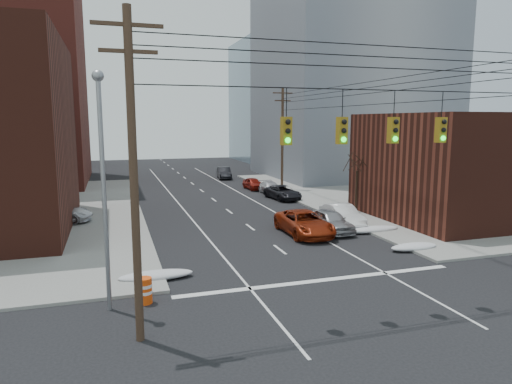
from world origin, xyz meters
TOP-DOWN VIEW (x-y plane):
  - ground at (0.00, 0.00)m, footprint 160.00×160.00m
  - sidewalk_ne at (27.00, 27.00)m, footprint 40.00×40.00m
  - building_brick_far at (-26.00, 74.00)m, footprint 22.00×18.00m
  - building_office at (22.00, 44.00)m, footprint 22.00×20.00m
  - building_glass at (24.00, 70.00)m, footprint 20.00×18.00m
  - building_storefront at (18.00, 16.00)m, footprint 16.00×12.00m
  - utility_pole_left at (-8.50, 3.00)m, footprint 2.20×0.28m
  - utility_pole_far at (8.50, 34.00)m, footprint 2.20×0.28m
  - traffic_signals at (0.10, 2.97)m, footprint 17.00×0.42m
  - street_light at (-9.50, 6.00)m, footprint 0.44×0.44m
  - bare_tree at (9.59, 20.00)m, footprint 2.09×2.20m
  - snow_nw at (-7.40, 9.00)m, footprint 3.50×1.08m
  - snow_ne at (7.40, 9.50)m, footprint 3.00×1.08m
  - snow_east_far at (7.40, 14.00)m, footprint 4.00×1.08m
  - red_pickup at (2.81, 14.90)m, footprint 2.64×5.64m
  - parked_car_a at (4.80, 15.09)m, footprint 2.02×4.53m
  - parked_car_b at (6.40, 16.38)m, footprint 1.79×4.72m
  - parked_car_c at (6.40, 28.28)m, footprint 2.74×4.98m
  - parked_car_d at (6.40, 31.74)m, footprint 1.79×4.26m
  - parked_car_e at (5.60, 35.23)m, footprint 1.73×3.86m
  - parked_car_f at (4.80, 45.55)m, footprint 2.12×4.68m
  - lot_car_a at (-15.49, 25.63)m, footprint 5.05×3.01m
  - lot_car_b at (-13.13, 23.00)m, footprint 5.29×3.19m
  - construction_barrel at (-8.11, 6.25)m, footprint 0.79×0.79m

SIDE VIEW (x-z plane):
  - ground at x=0.00m, z-range 0.00..0.00m
  - sidewalk_ne at x=27.00m, z-range 0.00..0.15m
  - snow_nw at x=-7.40m, z-range 0.00..0.42m
  - snow_ne at x=7.40m, z-range 0.00..0.42m
  - snow_east_far at x=7.40m, z-range 0.00..0.42m
  - construction_barrel at x=-8.11m, z-range 0.02..1.10m
  - parked_car_d at x=6.40m, z-range 0.00..1.23m
  - parked_car_e at x=5.60m, z-range 0.00..1.29m
  - parked_car_c at x=6.40m, z-range 0.00..1.32m
  - parked_car_f at x=4.80m, z-range 0.00..1.49m
  - parked_car_a at x=4.80m, z-range 0.00..1.51m
  - parked_car_b at x=6.40m, z-range 0.00..1.54m
  - red_pickup at x=2.81m, z-range 0.00..1.56m
  - lot_car_b at x=-13.13m, z-range 0.15..1.52m
  - lot_car_a at x=-15.49m, z-range 0.15..1.72m
  - bare_tree at x=9.59m, z-range -0.15..4.79m
  - building_storefront at x=18.00m, z-range 0.00..8.00m
  - street_light at x=-9.50m, z-range 0.88..10.20m
  - utility_pole_left at x=-8.50m, z-range 0.28..11.28m
  - utility_pole_far at x=8.50m, z-range 0.28..11.28m
  - building_brick_far at x=-26.00m, z-range 0.00..12.00m
  - traffic_signals at x=0.10m, z-range 6.16..8.18m
  - building_glass at x=24.00m, z-range 0.00..22.00m
  - building_office at x=22.00m, z-range 0.00..25.00m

